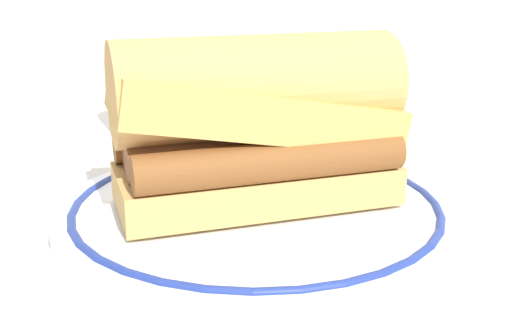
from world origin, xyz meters
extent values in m
plane|color=silver|center=(0.00, 0.00, 0.00)|extent=(1.50, 1.50, 0.00)
cylinder|color=white|center=(0.01, -0.01, 0.01)|extent=(0.28, 0.28, 0.01)
torus|color=navy|center=(0.01, -0.01, 0.01)|extent=(0.26, 0.26, 0.01)
cube|color=tan|center=(0.01, -0.01, 0.03)|extent=(0.21, 0.14, 0.03)
cylinder|color=brown|center=(0.03, -0.05, 0.05)|extent=(0.18, 0.08, 0.03)
cylinder|color=brown|center=(0.02, -0.03, 0.05)|extent=(0.18, 0.08, 0.03)
cylinder|color=brown|center=(0.01, 0.00, 0.05)|extent=(0.18, 0.08, 0.03)
cylinder|color=brown|center=(0.00, 0.02, 0.05)|extent=(0.18, 0.08, 0.03)
cube|color=#D7A754|center=(0.01, -0.01, 0.08)|extent=(0.21, 0.14, 0.06)
cylinder|color=tan|center=(0.01, -0.01, 0.10)|extent=(0.20, 0.13, 0.07)
cylinder|color=silver|center=(-0.11, 0.23, 0.05)|extent=(0.06, 0.06, 0.09)
cylinder|color=gold|center=(-0.11, 0.23, 0.02)|extent=(0.06, 0.06, 0.04)
camera|label=1|loc=(0.02, -0.44, 0.18)|focal=44.66mm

